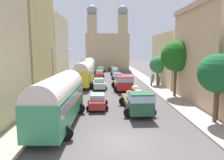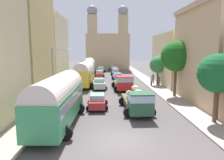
{
  "view_description": "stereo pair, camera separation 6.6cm",
  "coord_description": "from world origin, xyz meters",
  "px_view_note": "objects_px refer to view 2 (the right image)",
  "views": [
    {
      "loc": [
        -1.17,
        -13.02,
        6.0
      ],
      "look_at": [
        0.0,
        16.5,
        1.72
      ],
      "focal_mm": 33.37,
      "sensor_mm": 36.0,
      "label": 1
    },
    {
      "loc": [
        -1.11,
        -13.02,
        6.0
      ],
      "look_at": [
        0.0,
        16.5,
        1.72
      ],
      "focal_mm": 33.37,
      "sensor_mm": 36.0,
      "label": 2
    }
  ],
  "objects_px": {
    "parked_bus_2": "(88,66)",
    "pedestrian_1": "(159,80)",
    "parked_bus_1": "(85,72)",
    "cargo_truck_0": "(137,101)",
    "car_7": "(101,70)",
    "car_3": "(113,68)",
    "car_1": "(115,73)",
    "car_6": "(100,74)",
    "car_4": "(97,101)",
    "parked_bus_0": "(58,98)",
    "car_2": "(115,70)",
    "car_5": "(99,84)",
    "car_0": "(118,77)",
    "streetlamp_near": "(56,71)",
    "pedestrian_2": "(151,81)",
    "cargo_truck_1": "(123,83)",
    "pedestrian_0": "(153,78)"
  },
  "relations": [
    {
      "from": "car_1",
      "to": "car_3",
      "type": "xyz_separation_m",
      "value": [
        0.02,
        12.05,
        -0.04
      ]
    },
    {
      "from": "car_4",
      "to": "car_7",
      "type": "distance_m",
      "value": 34.45
    },
    {
      "from": "parked_bus_0",
      "to": "parked_bus_2",
      "type": "xyz_separation_m",
      "value": [
        -0.05,
        31.09,
        0.05
      ]
    },
    {
      "from": "parked_bus_0",
      "to": "car_6",
      "type": "height_order",
      "value": "parked_bus_0"
    },
    {
      "from": "car_7",
      "to": "pedestrian_2",
      "type": "xyz_separation_m",
      "value": [
        8.63,
        -21.78,
        0.24
      ]
    },
    {
      "from": "car_5",
      "to": "parked_bus_2",
      "type": "bearing_deg",
      "value": 100.5
    },
    {
      "from": "parked_bus_2",
      "to": "car_4",
      "type": "bearing_deg",
      "value": -83.58
    },
    {
      "from": "pedestrian_1",
      "to": "car_4",
      "type": "bearing_deg",
      "value": -128.01
    },
    {
      "from": "parked_bus_1",
      "to": "car_1",
      "type": "xyz_separation_m",
      "value": [
        5.83,
        13.11,
        -1.44
      ]
    },
    {
      "from": "car_2",
      "to": "pedestrian_1",
      "type": "distance_m",
      "value": 21.29
    },
    {
      "from": "parked_bus_0",
      "to": "pedestrian_1",
      "type": "bearing_deg",
      "value": 53.63
    },
    {
      "from": "car_3",
      "to": "car_0",
      "type": "bearing_deg",
      "value": -89.87
    },
    {
      "from": "car_6",
      "to": "pedestrian_0",
      "type": "xyz_separation_m",
      "value": [
        9.88,
        -8.09,
        0.23
      ]
    },
    {
      "from": "car_0",
      "to": "car_1",
      "type": "distance_m",
      "value": 7.32
    },
    {
      "from": "car_4",
      "to": "car_5",
      "type": "bearing_deg",
      "value": 90.4
    },
    {
      "from": "parked_bus_0",
      "to": "parked_bus_1",
      "type": "distance_m",
      "value": 18.43
    },
    {
      "from": "car_2",
      "to": "car_4",
      "type": "height_order",
      "value": "car_4"
    },
    {
      "from": "parked_bus_1",
      "to": "pedestrian_1",
      "type": "relative_size",
      "value": 5.43
    },
    {
      "from": "cargo_truck_1",
      "to": "car_3",
      "type": "relative_size",
      "value": 1.71
    },
    {
      "from": "cargo_truck_1",
      "to": "car_5",
      "type": "height_order",
      "value": "cargo_truck_1"
    },
    {
      "from": "car_4",
      "to": "parked_bus_2",
      "type": "bearing_deg",
      "value": 96.42
    },
    {
      "from": "car_7",
      "to": "streetlamp_near",
      "type": "bearing_deg",
      "value": -97.2
    },
    {
      "from": "car_4",
      "to": "car_5",
      "type": "height_order",
      "value": "car_5"
    },
    {
      "from": "parked_bus_1",
      "to": "streetlamp_near",
      "type": "bearing_deg",
      "value": -98.16
    },
    {
      "from": "car_5",
      "to": "streetlamp_near",
      "type": "xyz_separation_m",
      "value": [
        -4.27,
        -9.77,
        2.94
      ]
    },
    {
      "from": "parked_bus_0",
      "to": "pedestrian_2",
      "type": "bearing_deg",
      "value": 56.71
    },
    {
      "from": "car_5",
      "to": "car_7",
      "type": "distance_m",
      "value": 23.7
    },
    {
      "from": "cargo_truck_0",
      "to": "car_1",
      "type": "distance_m",
      "value": 28.63
    },
    {
      "from": "pedestrian_2",
      "to": "car_2",
      "type": "bearing_deg",
      "value": 103.82
    },
    {
      "from": "parked_bus_2",
      "to": "pedestrian_1",
      "type": "xyz_separation_m",
      "value": [
        12.74,
        -13.86,
        -1.19
      ]
    },
    {
      "from": "parked_bus_2",
      "to": "car_1",
      "type": "relative_size",
      "value": 2.35
    },
    {
      "from": "car_4",
      "to": "streetlamp_near",
      "type": "height_order",
      "value": "streetlamp_near"
    },
    {
      "from": "parked_bus_1",
      "to": "car_6",
      "type": "relative_size",
      "value": 2.28
    },
    {
      "from": "parked_bus_0",
      "to": "car_0",
      "type": "distance_m",
      "value": 25.07
    },
    {
      "from": "pedestrian_1",
      "to": "car_3",
      "type": "bearing_deg",
      "value": 103.72
    },
    {
      "from": "streetlamp_near",
      "to": "pedestrian_1",
      "type": "bearing_deg",
      "value": 39.21
    },
    {
      "from": "car_0",
      "to": "car_1",
      "type": "bearing_deg",
      "value": 90.52
    },
    {
      "from": "cargo_truck_1",
      "to": "car_6",
      "type": "xyz_separation_m",
      "value": [
        -3.8,
        14.97,
        -0.43
      ]
    },
    {
      "from": "car_3",
      "to": "car_5",
      "type": "height_order",
      "value": "car_5"
    },
    {
      "from": "car_6",
      "to": "pedestrian_1",
      "type": "bearing_deg",
      "value": -48.8
    },
    {
      "from": "cargo_truck_0",
      "to": "car_7",
      "type": "distance_m",
      "value": 36.48
    },
    {
      "from": "parked_bus_2",
      "to": "cargo_truck_0",
      "type": "height_order",
      "value": "parked_bus_2"
    },
    {
      "from": "parked_bus_0",
      "to": "car_2",
      "type": "distance_m",
      "value": 38.17
    },
    {
      "from": "car_0",
      "to": "car_2",
      "type": "xyz_separation_m",
      "value": [
        0.17,
        13.36,
        -0.02
      ]
    },
    {
      "from": "car_1",
      "to": "streetlamp_near",
      "type": "bearing_deg",
      "value": -106.51
    },
    {
      "from": "car_1",
      "to": "car_6",
      "type": "bearing_deg",
      "value": -141.89
    },
    {
      "from": "cargo_truck_0",
      "to": "car_6",
      "type": "distance_m",
      "value": 26.13
    },
    {
      "from": "cargo_truck_1",
      "to": "cargo_truck_0",
      "type": "bearing_deg",
      "value": -88.26
    },
    {
      "from": "car_2",
      "to": "car_5",
      "type": "distance_m",
      "value": 22.4
    },
    {
      "from": "parked_bus_1",
      "to": "pedestrian_1",
      "type": "bearing_deg",
      "value": -5.58
    }
  ]
}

